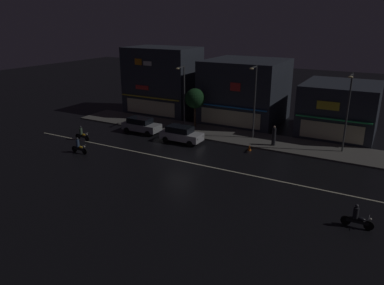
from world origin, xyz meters
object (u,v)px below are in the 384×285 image
(pedestrian_on_sidewalk, at_px, (274,136))
(parked_car_near_kerb, at_px, (181,134))
(parked_car_trailing, at_px, (141,125))
(motorcycle_lead, at_px, (79,147))
(streetlamp_mid, at_px, (254,97))
(motorcycle_opposite_lane, at_px, (82,134))
(streetlamp_west, at_px, (183,91))
(motorcycle_following, at_px, (357,218))
(traffic_cone, at_px, (250,148))
(streetlamp_east, at_px, (348,107))

(pedestrian_on_sidewalk, xyz_separation_m, parked_car_near_kerb, (-8.72, -3.22, -0.20))
(pedestrian_on_sidewalk, relative_size, parked_car_trailing, 0.46)
(parked_car_trailing, distance_m, motorcycle_lead, 8.34)
(streetlamp_mid, bearing_deg, pedestrian_on_sidewalk, -24.01)
(parked_car_near_kerb, height_order, motorcycle_opposite_lane, parked_car_near_kerb)
(streetlamp_west, height_order, motorcycle_following, streetlamp_west)
(parked_car_trailing, relative_size, traffic_cone, 7.82)
(streetlamp_east, relative_size, motorcycle_lead, 3.88)
(parked_car_trailing, xyz_separation_m, traffic_cone, (12.69, 0.22, -0.59))
(streetlamp_west, relative_size, motorcycle_following, 3.67)
(pedestrian_on_sidewalk, xyz_separation_m, motorcycle_following, (8.91, -12.16, -0.43))
(streetlamp_mid, distance_m, streetlamp_east, 8.91)
(motorcycle_lead, xyz_separation_m, motorcycle_opposite_lane, (-2.62, 3.03, 0.00))
(streetlamp_west, xyz_separation_m, motorcycle_opposite_lane, (-6.92, -9.22, -3.63))
(streetlamp_mid, relative_size, motorcycle_following, 3.96)
(streetlamp_mid, xyz_separation_m, motorcycle_lead, (-12.85, -11.90, -3.92))
(parked_car_trailing, xyz_separation_m, motorcycle_opposite_lane, (-3.79, -5.22, -0.24))
(motorcycle_following, distance_m, traffic_cone, 14.49)
(motorcycle_lead, bearing_deg, pedestrian_on_sidewalk, -150.92)
(pedestrian_on_sidewalk, bearing_deg, motorcycle_following, 161.14)
(streetlamp_west, xyz_separation_m, streetlamp_east, (17.46, -0.32, 0.21))
(parked_car_trailing, distance_m, motorcycle_following, 25.19)
(traffic_cone, bearing_deg, motorcycle_following, -43.22)
(motorcycle_opposite_lane, bearing_deg, traffic_cone, 13.07)
(parked_car_near_kerb, bearing_deg, parked_car_trailing, -7.72)
(streetlamp_west, bearing_deg, streetlamp_east, -1.05)
(parked_car_near_kerb, bearing_deg, pedestrian_on_sidewalk, -159.74)
(motorcycle_opposite_lane, bearing_deg, parked_car_near_kerb, 20.17)
(pedestrian_on_sidewalk, xyz_separation_m, motorcycle_lead, (-15.51, -10.71, -0.43))
(parked_car_near_kerb, height_order, motorcycle_following, parked_car_near_kerb)
(motorcycle_lead, bearing_deg, parked_car_near_kerb, -137.73)
(streetlamp_mid, distance_m, motorcycle_lead, 17.94)
(traffic_cone, bearing_deg, streetlamp_west, 158.43)
(motorcycle_following, bearing_deg, traffic_cone, -35.19)
(motorcycle_lead, height_order, traffic_cone, motorcycle_lead)
(motorcycle_following, xyz_separation_m, motorcycle_opposite_lane, (-27.04, 4.48, 0.00))
(traffic_cone, bearing_deg, streetlamp_mid, 106.40)
(parked_car_trailing, bearing_deg, parked_car_near_kerb, -7.72)
(streetlamp_mid, bearing_deg, streetlamp_east, 0.22)
(parked_car_near_kerb, bearing_deg, motorcycle_opposite_lane, 25.36)
(streetlamp_west, relative_size, motorcycle_opposite_lane, 3.67)
(streetlamp_mid, relative_size, motorcycle_opposite_lane, 3.96)
(parked_car_near_kerb, relative_size, parked_car_trailing, 1.00)
(pedestrian_on_sidewalk, relative_size, parked_car_near_kerb, 0.46)
(motorcycle_lead, bearing_deg, motorcycle_following, 171.05)
(streetlamp_west, height_order, pedestrian_on_sidewalk, streetlamp_west)
(streetlamp_east, bearing_deg, streetlamp_west, 178.95)
(pedestrian_on_sidewalk, relative_size, motorcycle_lead, 1.05)
(streetlamp_west, xyz_separation_m, traffic_cone, (9.56, -3.78, -3.99))
(pedestrian_on_sidewalk, relative_size, motorcycle_opposite_lane, 1.05)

